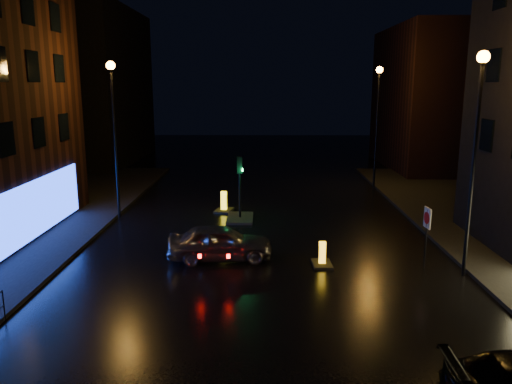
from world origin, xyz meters
TOP-DOWN VIEW (x-y plane):
  - ground at (0.00, 0.00)m, footprint 120.00×120.00m
  - building_far_left at (-16.00, 35.00)m, footprint 8.00×16.00m
  - building_far_right at (15.00, 32.00)m, footprint 8.00×14.00m
  - street_lamp_lfar at (-7.80, 14.00)m, footprint 0.44×0.44m
  - street_lamp_rnear at (7.80, 6.00)m, footprint 0.44×0.44m
  - street_lamp_rfar at (7.80, 22.00)m, footprint 0.44×0.44m
  - traffic_signal at (-1.20, 14.00)m, footprint 1.40×2.40m
  - silver_hatchback at (-1.74, 7.62)m, footprint 4.49×2.12m
  - bollard_near at (2.46, 6.97)m, footprint 0.81×1.17m
  - bollard_far at (-2.21, 15.70)m, footprint 1.15×1.50m
  - road_sign_right at (6.50, 6.69)m, footprint 0.11×0.61m

SIDE VIEW (x-z plane):
  - ground at x=0.00m, z-range 0.00..0.00m
  - bollard_near at x=2.46m, z-range -0.28..0.72m
  - bollard_far at x=-2.21m, z-range -0.33..0.85m
  - traffic_signal at x=-1.20m, z-range -1.22..2.23m
  - silver_hatchback at x=-1.74m, z-range 0.00..1.48m
  - road_sign_right at x=6.50m, z-range 0.62..3.12m
  - street_lamp_lfar at x=-7.80m, z-range 1.38..9.75m
  - street_lamp_rnear at x=7.80m, z-range 1.38..9.75m
  - street_lamp_rfar at x=7.80m, z-range 1.38..9.75m
  - building_far_right at x=15.00m, z-range 0.00..12.00m
  - building_far_left at x=-16.00m, z-range 0.00..14.00m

